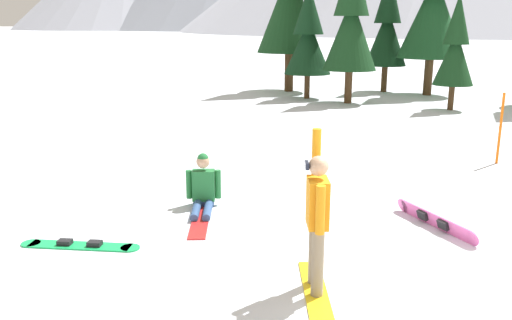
{
  "coord_description": "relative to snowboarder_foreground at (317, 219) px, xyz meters",
  "views": [
    {
      "loc": [
        -1.62,
        -6.02,
        3.22
      ],
      "look_at": [
        -2.54,
        2.62,
        1.0
      ],
      "focal_mm": 37.96,
      "sensor_mm": 36.0,
      "label": 1
    }
  ],
  "objects": [
    {
      "name": "loose_snowboard_near_right",
      "position": [
        -3.46,
        0.98,
        -0.91
      ],
      "size": [
        1.81,
        0.29,
        0.09
      ],
      "color": "#19B259",
      "rests_on": "ground_plane"
    },
    {
      "name": "pine_tree_tall",
      "position": [
        5.05,
        19.17,
        3.18
      ],
      "size": [
        2.93,
        2.93,
        7.55
      ],
      "color": "#472D19",
      "rests_on": "ground_plane"
    },
    {
      "name": "snowboarder_midground",
      "position": [
        -1.98,
        2.85,
        -0.6
      ],
      "size": [
        0.66,
        1.81,
        0.97
      ],
      "color": "#335184",
      "rests_on": "ground_plane"
    },
    {
      "name": "trail_marker_pole",
      "position": [
        4.24,
        6.69,
        -0.1
      ],
      "size": [
        0.06,
        0.06,
        1.66
      ],
      "primitive_type": "cylinder",
      "color": "orange",
      "rests_on": "ground_plane"
    },
    {
      "name": "pine_tree_twin",
      "position": [
        5.07,
        14.82,
        1.39
      ],
      "size": [
        1.46,
        1.46,
        4.27
      ],
      "color": "#472D19",
      "rests_on": "ground_plane"
    },
    {
      "name": "pine_tree_broad",
      "position": [
        -0.38,
        17.48,
        1.67
      ],
      "size": [
        2.0,
        2.0,
        4.78
      ],
      "color": "#472D19",
      "rests_on": "ground_plane"
    },
    {
      "name": "ground_plane",
      "position": [
        1.54,
        -0.11,
        -0.93
      ],
      "size": [
        800.0,
        800.0,
        0.0
      ],
      "primitive_type": "plane",
      "color": "silver"
    },
    {
      "name": "loose_snowboard_near_left",
      "position": [
        1.9,
        2.31,
        -0.81
      ],
      "size": [
        1.01,
        1.67,
        0.25
      ],
      "color": "pink",
      "rests_on": "ground_plane"
    },
    {
      "name": "snowboarder_foreground",
      "position": [
        0.0,
        0.0,
        0.0
      ],
      "size": [
        0.45,
        1.56,
        1.98
      ],
      "color": "yellow",
      "rests_on": "ground_plane"
    },
    {
      "name": "pine_tree_slender",
      "position": [
        3.24,
        20.2,
        2.11
      ],
      "size": [
        1.92,
        1.92,
        5.58
      ],
      "color": "#472D19",
      "rests_on": "ground_plane"
    },
    {
      "name": "pine_tree_young",
      "position": [
        1.32,
        16.25,
        2.38
      ],
      "size": [
        2.16,
        2.16,
        6.08
      ],
      "color": "#472D19",
      "rests_on": "ground_plane"
    }
  ]
}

